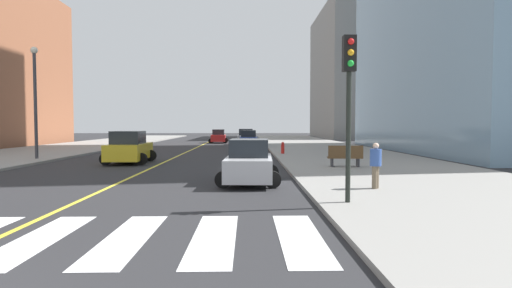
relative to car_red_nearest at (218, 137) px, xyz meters
name	(u,v)px	position (x,y,z in m)	size (l,w,h in m)	color
sidewalk_kerb_east	(364,163)	(10.67, -28.33, -0.74)	(10.00, 120.00, 0.15)	gray
lane_divider_paint	(199,146)	(-1.53, -8.33, -0.81)	(0.16, 80.00, 0.01)	yellow
parking_garage_concrete	(370,75)	(25.84, 21.34, 10.51)	(18.00, 24.00, 22.64)	gray
car_red_nearest	(218,137)	(0.00, 0.00, 0.00)	(2.49, 3.93, 1.74)	red
car_blue_second	(248,139)	(3.80, -9.89, 0.02)	(2.50, 3.98, 1.77)	#2D479E
car_yellow_third	(129,148)	(-3.56, -27.51, 0.11)	(2.83, 4.45, 1.97)	gold
car_silver_fourth	(249,163)	(3.74, -36.35, 0.01)	(2.57, 4.03, 1.77)	#B7B7BC
car_white_fifth	(246,137)	(3.52, -4.36, 0.05)	(2.61, 4.17, 1.86)	silver
traffic_light_near_corner	(349,86)	(6.53, -41.25, 2.64)	(0.36, 0.41, 4.70)	black
park_bench	(345,156)	(8.80, -31.42, -0.12)	(1.84, 0.69, 1.12)	brown
pedestrian_waiting_east	(376,163)	(8.11, -38.75, 0.21)	(0.39, 0.39, 1.58)	brown
fire_hydrant	(283,148)	(6.38, -21.56, -0.24)	(0.26, 0.26, 0.89)	red
street_lamp	(35,93)	(-10.07, -25.73, 3.61)	(0.44, 0.44, 7.22)	#38383D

